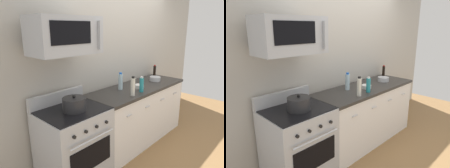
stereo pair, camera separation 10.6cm
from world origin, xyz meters
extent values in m
plane|color=olive|center=(0.00, 0.00, 0.00)|extent=(5.95, 5.95, 0.00)
cube|color=#B7B2A8|center=(0.00, 0.41, 1.35)|extent=(4.96, 0.10, 2.70)
cube|color=white|center=(0.00, 0.00, 0.44)|extent=(1.84, 0.62, 0.88)
cube|color=#2D2B28|center=(0.00, 0.00, 0.90)|extent=(1.87, 0.65, 0.04)
cube|color=black|center=(0.00, -0.28, 0.05)|extent=(1.84, 0.02, 0.10)
cylinder|color=silver|center=(-0.64, -0.32, 0.72)|extent=(0.10, 0.02, 0.02)
cylinder|color=silver|center=(-0.21, -0.32, 0.72)|extent=(0.10, 0.02, 0.02)
cylinder|color=silver|center=(0.21, -0.32, 0.72)|extent=(0.10, 0.02, 0.02)
cylinder|color=silver|center=(0.64, -0.32, 0.72)|extent=(0.10, 0.02, 0.02)
cube|color=#B7BABF|center=(-1.31, 0.00, 0.46)|extent=(0.76, 0.64, 0.91)
cube|color=black|center=(-1.31, -0.32, 0.45)|extent=(0.58, 0.01, 0.30)
cylinder|color=#B7BABF|center=(-1.31, -0.35, 0.68)|extent=(0.61, 0.02, 0.02)
cube|color=#B7BABF|center=(-1.31, 0.29, 0.99)|extent=(0.76, 0.06, 0.16)
cube|color=black|center=(-1.31, 0.00, 0.92)|extent=(0.73, 0.61, 0.01)
cylinder|color=black|center=(-1.54, -0.33, 0.79)|extent=(0.04, 0.02, 0.04)
cylinder|color=black|center=(-1.38, -0.33, 0.79)|extent=(0.04, 0.02, 0.04)
cylinder|color=black|center=(-1.23, -0.33, 0.79)|extent=(0.04, 0.02, 0.04)
cylinder|color=black|center=(-1.08, -0.33, 0.79)|extent=(0.04, 0.02, 0.04)
cube|color=#B7BABF|center=(-1.31, 0.05, 1.75)|extent=(0.74, 0.40, 0.40)
cube|color=black|center=(-1.37, -0.15, 1.78)|extent=(0.48, 0.01, 0.22)
cube|color=#B7BABF|center=(-1.01, -0.17, 1.75)|extent=(0.02, 0.04, 0.30)
cylinder|color=teal|center=(-0.21, -0.20, 1.02)|extent=(0.06, 0.06, 0.21)
cylinder|color=white|center=(-0.21, -0.20, 1.14)|extent=(0.04, 0.04, 0.02)
cylinder|color=silver|center=(-0.43, -0.21, 1.04)|extent=(0.06, 0.06, 0.25)
cylinder|color=black|center=(-0.43, -0.21, 1.18)|extent=(0.04, 0.04, 0.02)
cylinder|color=silver|center=(-0.32, 0.11, 1.04)|extent=(0.07, 0.07, 0.24)
cylinder|color=blue|center=(-0.32, 0.11, 1.17)|extent=(0.04, 0.04, 0.02)
cylinder|color=black|center=(0.84, 0.23, 1.01)|extent=(0.05, 0.05, 0.19)
cylinder|color=maroon|center=(0.84, 0.23, 1.12)|extent=(0.03, 0.03, 0.02)
cylinder|color=#B2B5BA|center=(0.49, 0.00, 0.96)|extent=(0.19, 0.19, 0.07)
torus|color=#B2B5BA|center=(0.49, 0.00, 0.99)|extent=(0.19, 0.19, 0.01)
cylinder|color=#B2B5BA|center=(0.49, 0.00, 0.93)|extent=(0.10, 0.10, 0.01)
cylinder|color=white|center=(-0.07, -0.06, 0.95)|extent=(0.14, 0.14, 0.05)
torus|color=white|center=(-0.07, -0.06, 0.97)|extent=(0.14, 0.14, 0.01)
cylinder|color=white|center=(-0.07, -0.06, 0.92)|extent=(0.08, 0.08, 0.01)
cylinder|color=#262628|center=(-1.31, -0.05, 1.00)|extent=(0.26, 0.26, 0.15)
sphere|color=black|center=(-1.31, -0.05, 1.09)|extent=(0.04, 0.04, 0.04)
camera|label=1|loc=(-2.64, -1.85, 1.84)|focal=33.47mm
camera|label=2|loc=(-2.57, -1.92, 1.84)|focal=33.47mm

